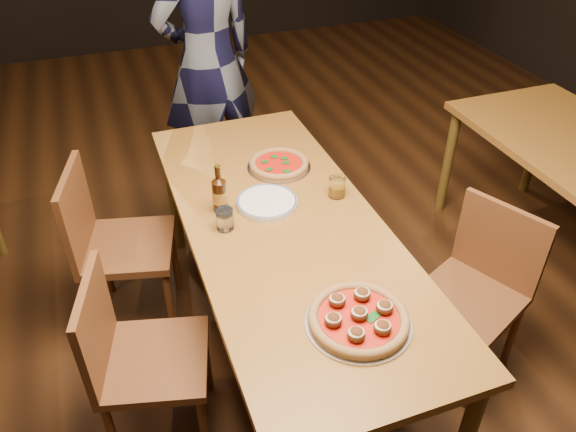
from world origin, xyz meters
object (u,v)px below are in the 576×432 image
object	(u,v)px
chair_main_e	(469,297)
plate_stack	(267,203)
pizza_margherita	(279,164)
diner	(208,61)
water_glass	(225,219)
table_main	(284,236)
amber_glass	(337,187)
pizza_meatball	(359,318)
chair_main_nw	(155,359)
chair_end	(234,150)
chair_main_sw	(128,245)
beer_bottle	(220,195)

from	to	relation	value
chair_main_e	plate_stack	bearing A→B (deg)	-150.48
pizza_margherita	diner	size ratio (longest dim) A/B	0.16
chair_main_e	water_glass	world-z (taller)	chair_main_e
table_main	chair_main_e	size ratio (longest dim) A/B	2.32
plate_stack	amber_glass	size ratio (longest dim) A/B	2.80
pizza_margherita	plate_stack	distance (m)	0.32
table_main	pizza_meatball	distance (m)	0.63
table_main	chair_main_nw	xyz separation A→B (m)	(-0.63, -0.26, -0.24)
diner	chair_end	bearing A→B (deg)	93.93
chair_main_nw	pizza_margherita	distance (m)	1.08
pizza_meatball	pizza_margherita	size ratio (longest dim) A/B	1.19
pizza_margherita	amber_glass	distance (m)	0.36
chair_main_sw	pizza_meatball	world-z (taller)	chair_main_sw
pizza_meatball	amber_glass	world-z (taller)	amber_glass
chair_main_e	chair_end	bearing A→B (deg)	175.70
table_main	diner	xyz separation A→B (m)	(0.03, 1.45, 0.25)
table_main	diner	bearing A→B (deg)	88.72
table_main	amber_glass	distance (m)	0.33
pizza_margherita	pizza_meatball	bearing A→B (deg)	-94.33
chair_main_nw	chair_main_e	size ratio (longest dim) A/B	1.01
chair_end	amber_glass	bearing A→B (deg)	-99.37
chair_end	pizza_meatball	distance (m)	1.91
pizza_margherita	plate_stack	bearing A→B (deg)	-118.67
pizza_margherita	plate_stack	size ratio (longest dim) A/B	1.16
chair_main_nw	pizza_margherita	bearing A→B (deg)	-32.90
amber_glass	chair_main_sw	bearing A→B (deg)	159.86
chair_end	plate_stack	xyz separation A→B (m)	(-0.14, -1.10, 0.35)
plate_stack	beer_bottle	world-z (taller)	beer_bottle
chair_main_e	beer_bottle	distance (m)	1.18
water_glass	beer_bottle	bearing A→B (deg)	83.87
chair_main_nw	amber_glass	distance (m)	1.06
chair_end	pizza_meatball	world-z (taller)	chair_end
table_main	diner	size ratio (longest dim) A/B	1.07
amber_glass	diner	distance (m)	1.37
diner	chair_main_nw	bearing A→B (deg)	51.19
table_main	pizza_margherita	bearing A→B (deg)	73.53
chair_end	chair_main_nw	bearing A→B (deg)	-134.37
chair_end	plate_stack	size ratio (longest dim) A/B	3.12
pizza_margherita	plate_stack	xyz separation A→B (m)	(-0.15, -0.28, -0.01)
chair_main_nw	chair_end	size ratio (longest dim) A/B	1.05
diner	water_glass	bearing A→B (deg)	61.21
chair_main_sw	amber_glass	size ratio (longest dim) A/B	9.66
pizza_margherita	beer_bottle	distance (m)	0.44
plate_stack	water_glass	xyz separation A→B (m)	(-0.22, -0.10, 0.03)
beer_bottle	amber_glass	size ratio (longest dim) A/B	2.35
chair_main_sw	pizza_margherita	distance (m)	0.83
chair_main_sw	diner	size ratio (longest dim) A/B	0.49
beer_bottle	water_glass	bearing A→B (deg)	-96.13
chair_main_sw	plate_stack	world-z (taller)	chair_main_sw
plate_stack	beer_bottle	xyz separation A→B (m)	(-0.20, 0.03, 0.07)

